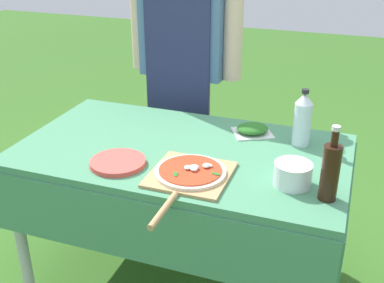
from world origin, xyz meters
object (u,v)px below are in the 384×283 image
(prep_table, at_px, (182,167))
(oil_bottle, at_px, (330,171))
(pizza_on_peel, at_px, (189,174))
(plate_stack, at_px, (118,162))
(mixing_tub, at_px, (293,174))
(person_cook, at_px, (185,47))
(water_bottle, at_px, (303,119))
(herb_container, at_px, (253,129))

(prep_table, bearing_deg, oil_bottle, -18.24)
(pizza_on_peel, bearing_deg, plate_stack, -179.99)
(pizza_on_peel, xyz_separation_m, mixing_tub, (0.39, 0.08, 0.03))
(person_cook, distance_m, oil_bottle, 1.25)
(person_cook, height_order, oil_bottle, person_cook)
(mixing_tub, bearing_deg, water_bottle, 93.55)
(person_cook, relative_size, water_bottle, 6.68)
(person_cook, relative_size, plate_stack, 7.46)
(herb_container, xyz_separation_m, mixing_tub, (0.25, -0.41, 0.02))
(herb_container, bearing_deg, person_cook, 140.52)
(herb_container, bearing_deg, plate_stack, -132.36)
(oil_bottle, bearing_deg, herb_container, 129.35)
(pizza_on_peel, xyz_separation_m, plate_stack, (-0.31, 0.00, -0.00))
(person_cook, height_order, mixing_tub, person_cook)
(person_cook, relative_size, pizza_on_peel, 3.23)
(person_cook, xyz_separation_m, herb_container, (0.49, -0.40, -0.26))
(prep_table, height_order, pizza_on_peel, pizza_on_peel)
(pizza_on_peel, bearing_deg, water_bottle, 51.24)
(person_cook, relative_size, herb_container, 7.71)
(oil_bottle, relative_size, mixing_tub, 1.98)
(person_cook, bearing_deg, water_bottle, 151.70)
(oil_bottle, relative_size, herb_container, 1.27)
(pizza_on_peel, height_order, plate_stack, pizza_on_peel)
(pizza_on_peel, distance_m, mixing_tub, 0.40)
(herb_container, xyz_separation_m, plate_stack, (-0.45, -0.49, -0.01))
(plate_stack, bearing_deg, water_bottle, 33.69)
(water_bottle, bearing_deg, mixing_tub, -86.45)
(herb_container, height_order, mixing_tub, mixing_tub)
(prep_table, relative_size, person_cook, 0.84)
(pizza_on_peel, height_order, oil_bottle, oil_bottle)
(oil_bottle, xyz_separation_m, water_bottle, (-0.16, 0.43, 0.01))
(person_cook, xyz_separation_m, plate_stack, (0.04, -0.89, -0.27))
(prep_table, bearing_deg, person_cook, 109.35)
(pizza_on_peel, height_order, herb_container, same)
(prep_table, height_order, plate_stack, plate_stack)
(water_bottle, xyz_separation_m, mixing_tub, (0.02, -0.37, -0.08))
(oil_bottle, bearing_deg, plate_stack, -178.57)
(herb_container, bearing_deg, pizza_on_peel, -105.42)
(oil_bottle, distance_m, mixing_tub, 0.16)
(prep_table, relative_size, oil_bottle, 5.08)
(person_cook, xyz_separation_m, pizza_on_peel, (0.35, -0.89, -0.26))
(oil_bottle, bearing_deg, prep_table, 161.76)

